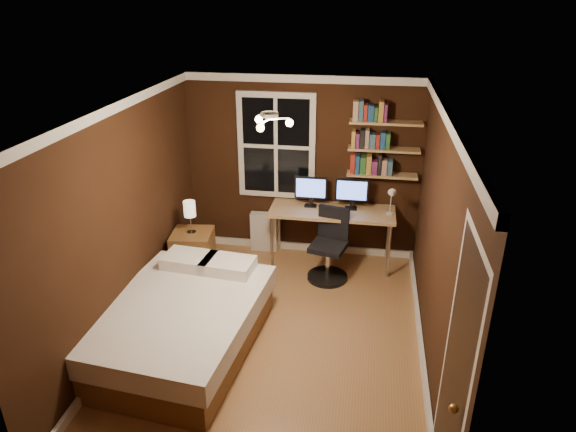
% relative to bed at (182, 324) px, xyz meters
% --- Properties ---
extents(floor, '(4.20, 4.20, 0.00)m').
position_rel_bed_xyz_m(floor, '(0.91, 0.34, -0.30)').
color(floor, '#915C3A').
rests_on(floor, ground).
extents(wall_back, '(3.20, 0.04, 2.50)m').
position_rel_bed_xyz_m(wall_back, '(0.91, 2.44, 0.95)').
color(wall_back, black).
rests_on(wall_back, ground).
extents(wall_left, '(0.04, 4.20, 2.50)m').
position_rel_bed_xyz_m(wall_left, '(-0.69, 0.34, 0.95)').
color(wall_left, black).
rests_on(wall_left, ground).
extents(wall_right, '(0.04, 4.20, 2.50)m').
position_rel_bed_xyz_m(wall_right, '(2.51, 0.34, 0.95)').
color(wall_right, black).
rests_on(wall_right, ground).
extents(ceiling, '(3.20, 4.20, 0.02)m').
position_rel_bed_xyz_m(ceiling, '(0.91, 0.34, 2.20)').
color(ceiling, white).
rests_on(ceiling, wall_back).
extents(window, '(1.06, 0.06, 1.46)m').
position_rel_bed_xyz_m(window, '(0.56, 2.41, 1.25)').
color(window, silver).
rests_on(window, wall_back).
extents(door, '(0.03, 0.82, 2.05)m').
position_rel_bed_xyz_m(door, '(2.50, -1.21, 0.73)').
color(door, black).
rests_on(door, ground).
extents(door_knob, '(0.06, 0.06, 0.06)m').
position_rel_bed_xyz_m(door_knob, '(2.46, -1.51, 0.70)').
color(door_knob, gold).
rests_on(door_knob, door).
extents(ceiling_fixture, '(0.44, 0.44, 0.18)m').
position_rel_bed_xyz_m(ceiling_fixture, '(0.91, 0.24, 2.10)').
color(ceiling_fixture, beige).
rests_on(ceiling_fixture, ceiling).
extents(bookshelf_lower, '(0.92, 0.22, 0.03)m').
position_rel_bed_xyz_m(bookshelf_lower, '(1.99, 2.32, 0.95)').
color(bookshelf_lower, '#AD8353').
rests_on(bookshelf_lower, wall_back).
extents(books_row_lower, '(0.48, 0.16, 0.23)m').
position_rel_bed_xyz_m(books_row_lower, '(1.99, 2.32, 1.08)').
color(books_row_lower, maroon).
rests_on(books_row_lower, bookshelf_lower).
extents(bookshelf_middle, '(0.92, 0.22, 0.03)m').
position_rel_bed_xyz_m(bookshelf_middle, '(1.99, 2.32, 1.30)').
color(bookshelf_middle, '#AD8353').
rests_on(bookshelf_middle, wall_back).
extents(books_row_middle, '(0.48, 0.16, 0.23)m').
position_rel_bed_xyz_m(books_row_middle, '(1.99, 2.32, 1.43)').
color(books_row_middle, navy).
rests_on(books_row_middle, bookshelf_middle).
extents(bookshelf_upper, '(0.92, 0.22, 0.03)m').
position_rel_bed_xyz_m(bookshelf_upper, '(1.99, 2.32, 1.65)').
color(bookshelf_upper, '#AD8353').
rests_on(bookshelf_upper, wall_back).
extents(books_row_upper, '(0.42, 0.16, 0.23)m').
position_rel_bed_xyz_m(books_row_upper, '(1.99, 2.32, 1.78)').
color(books_row_upper, '#285D29').
rests_on(books_row_upper, bookshelf_upper).
extents(bed, '(1.67, 2.18, 0.69)m').
position_rel_bed_xyz_m(bed, '(0.00, 0.00, 0.00)').
color(bed, brown).
rests_on(bed, ground).
extents(nightstand, '(0.56, 0.56, 0.63)m').
position_rel_bed_xyz_m(nightstand, '(-0.38, 1.46, 0.02)').
color(nightstand, brown).
rests_on(nightstand, ground).
extents(bedside_lamp, '(0.15, 0.15, 0.43)m').
position_rel_bed_xyz_m(bedside_lamp, '(-0.38, 1.46, 0.55)').
color(bedside_lamp, beige).
rests_on(bedside_lamp, nightstand).
extents(radiator, '(0.38, 0.13, 0.57)m').
position_rel_bed_xyz_m(radiator, '(0.39, 2.34, -0.01)').
color(radiator, beige).
rests_on(radiator, ground).
extents(desk, '(1.67, 0.63, 0.79)m').
position_rel_bed_xyz_m(desk, '(1.37, 2.11, 0.44)').
color(desk, '#AD8353').
rests_on(desk, ground).
extents(monitor_left, '(0.44, 0.12, 0.42)m').
position_rel_bed_xyz_m(monitor_left, '(1.07, 2.19, 0.71)').
color(monitor_left, black).
rests_on(monitor_left, desk).
extents(monitor_right, '(0.44, 0.12, 0.42)m').
position_rel_bed_xyz_m(monitor_right, '(1.62, 2.19, 0.71)').
color(monitor_right, black).
rests_on(monitor_right, desk).
extents(desk_lamp, '(0.14, 0.32, 0.44)m').
position_rel_bed_xyz_m(desk_lamp, '(2.13, 2.01, 0.72)').
color(desk_lamp, silver).
rests_on(desk_lamp, desk).
extents(office_chair, '(0.53, 0.53, 0.95)m').
position_rel_bed_xyz_m(office_chair, '(1.38, 1.71, 0.06)').
color(office_chair, black).
rests_on(office_chair, ground).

